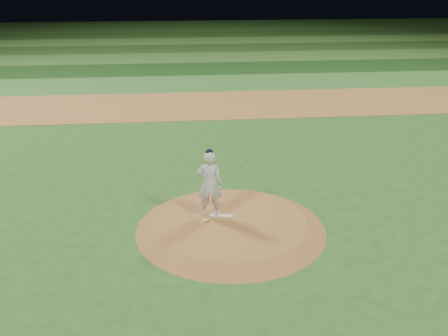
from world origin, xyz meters
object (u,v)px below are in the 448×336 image
(pitcher_on_mound, at_px, (210,184))
(pitchers_mound, at_px, (231,225))
(rosin_bag, at_px, (206,220))
(pitching_rubber, at_px, (221,216))

(pitcher_on_mound, bearing_deg, pitchers_mound, -35.09)
(pitchers_mound, height_order, rosin_bag, rosin_bag)
(pitchers_mound, relative_size, pitcher_on_mound, 2.64)
(pitchers_mound, bearing_deg, pitching_rubber, 127.37)
(pitching_rubber, distance_m, pitcher_on_mound, 1.06)
(pitching_rubber, xyz_separation_m, pitcher_on_mound, (-0.33, 0.08, 1.01))
(pitchers_mound, xyz_separation_m, pitcher_on_mound, (-0.58, 0.40, 1.15))
(rosin_bag, relative_size, pitcher_on_mound, 0.06)
(rosin_bag, bearing_deg, pitching_rubber, 30.12)
(rosin_bag, bearing_deg, pitchers_mound, -3.45)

